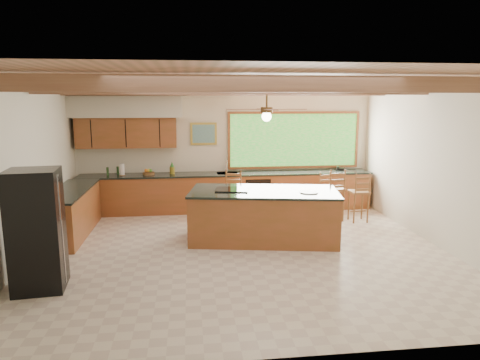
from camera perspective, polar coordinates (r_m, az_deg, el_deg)
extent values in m
plane|color=beige|center=(7.74, 0.34, -9.44)|extent=(7.20, 7.20, 0.00)
cube|color=beige|center=(10.57, -1.86, 4.33)|extent=(7.20, 0.04, 3.00)
cube|color=beige|center=(4.23, 5.90, -5.27)|extent=(7.20, 0.04, 3.00)
cube|color=beige|center=(7.78, -26.97, 0.93)|extent=(0.04, 6.50, 3.00)
cube|color=beige|center=(8.59, 24.95, 1.89)|extent=(0.04, 6.50, 3.00)
cube|color=#9D694E|center=(7.28, 0.37, 13.34)|extent=(7.20, 6.50, 0.04)
cube|color=#8F6547|center=(5.69, 2.43, 12.69)|extent=(7.10, 0.15, 0.22)
cube|color=#8F6547|center=(7.77, -0.11, 12.13)|extent=(7.10, 0.15, 0.22)
cube|color=#8F6547|center=(9.56, -1.40, 11.84)|extent=(7.10, 0.15, 0.22)
cube|color=brown|center=(10.40, -14.86, 6.10)|extent=(2.30, 0.35, 0.70)
cube|color=beige|center=(10.31, -15.07, 9.39)|extent=(2.60, 0.50, 0.48)
cylinder|color=#FFEABF|center=(10.43, -18.86, 7.94)|extent=(0.10, 0.10, 0.01)
cylinder|color=#FFEABF|center=(10.24, -11.09, 8.26)|extent=(0.10, 0.10, 0.01)
cube|color=#69B641|center=(10.80, 7.21, 5.30)|extent=(3.20, 0.04, 1.30)
cube|color=#AE8F35|center=(10.47, -4.87, 6.16)|extent=(0.64, 0.03, 0.54)
cube|color=#437964|center=(10.45, -4.87, 6.16)|extent=(0.54, 0.01, 0.44)
cube|color=brown|center=(10.40, -1.66, -1.69)|extent=(7.00, 0.65, 0.88)
cube|color=black|center=(10.31, -1.68, 0.81)|extent=(7.04, 0.69, 0.04)
cube|color=brown|center=(9.15, -21.55, -4.15)|extent=(0.65, 2.35, 0.88)
cube|color=black|center=(9.05, -21.75, -1.33)|extent=(0.69, 2.39, 0.04)
cube|color=black|center=(10.17, 2.44, -2.09)|extent=(0.60, 0.02, 0.78)
cube|color=silver|center=(10.31, -1.68, 0.84)|extent=(0.50, 0.38, 0.03)
cylinder|color=silver|center=(10.48, -1.78, 1.91)|extent=(0.03, 0.03, 0.30)
cylinder|color=silver|center=(10.37, -1.73, 2.54)|extent=(0.03, 0.20, 0.03)
cylinder|color=silver|center=(10.34, -15.45, 1.35)|extent=(0.11, 0.11, 0.28)
cylinder|color=#21431B|center=(10.45, -17.24, 1.11)|extent=(0.05, 0.05, 0.19)
cylinder|color=#21431B|center=(10.54, -15.98, 1.24)|extent=(0.05, 0.05, 0.19)
cube|color=black|center=(11.02, 13.25, 1.52)|extent=(0.26, 0.23, 0.09)
cube|color=brown|center=(8.23, 3.17, -4.84)|extent=(2.91, 1.72, 0.93)
cube|color=black|center=(8.12, 3.20, -1.54)|extent=(2.96, 1.77, 0.04)
cube|color=black|center=(8.13, -1.06, -1.28)|extent=(0.69, 0.58, 0.02)
cylinder|color=silver|center=(8.01, 9.18, -1.62)|extent=(0.34, 0.34, 0.02)
cube|color=black|center=(6.65, -25.47, -6.09)|extent=(0.73, 0.72, 1.72)
cube|color=silver|center=(6.55, -22.68, -6.12)|extent=(0.02, 0.05, 1.58)
cube|color=brown|center=(9.65, -0.69, -1.11)|extent=(0.51, 0.51, 0.04)
cylinder|color=brown|center=(9.56, -1.55, -3.43)|extent=(0.04, 0.04, 0.67)
cylinder|color=brown|center=(9.59, 0.39, -3.38)|extent=(0.04, 0.04, 0.67)
cylinder|color=brown|center=(9.87, -1.72, -2.98)|extent=(0.04, 0.04, 0.67)
cylinder|color=brown|center=(9.90, 0.15, -2.93)|extent=(0.04, 0.04, 0.67)
cube|color=brown|center=(10.35, 10.70, -0.95)|extent=(0.46, 0.46, 0.04)
cylinder|color=brown|center=(10.24, 10.11, -2.87)|extent=(0.03, 0.03, 0.59)
cylinder|color=brown|center=(10.33, 11.64, -2.81)|extent=(0.03, 0.03, 0.59)
cylinder|color=brown|center=(10.51, 9.66, -2.51)|extent=(0.03, 0.03, 0.59)
cylinder|color=brown|center=(10.59, 11.15, -2.45)|extent=(0.03, 0.03, 0.59)
cube|color=brown|center=(9.76, 15.58, -1.53)|extent=(0.40, 0.40, 0.04)
cylinder|color=brown|center=(9.64, 14.96, -3.75)|extent=(0.04, 0.04, 0.65)
cylinder|color=brown|center=(9.76, 16.68, -3.67)|extent=(0.04, 0.04, 0.65)
cylinder|color=brown|center=(9.92, 14.30, -3.32)|extent=(0.04, 0.04, 0.65)
cylinder|color=brown|center=(10.04, 15.97, -3.24)|extent=(0.04, 0.04, 0.65)
cube|color=brown|center=(9.70, 12.34, -1.16)|extent=(0.47, 0.47, 0.04)
cylinder|color=brown|center=(9.57, 11.63, -3.55)|extent=(0.04, 0.04, 0.69)
cylinder|color=brown|center=(9.69, 13.52, -3.47)|extent=(0.04, 0.04, 0.69)
cylinder|color=brown|center=(9.88, 11.02, -3.09)|extent=(0.04, 0.04, 0.69)
cylinder|color=brown|center=(9.99, 12.86, -3.01)|extent=(0.04, 0.04, 0.69)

